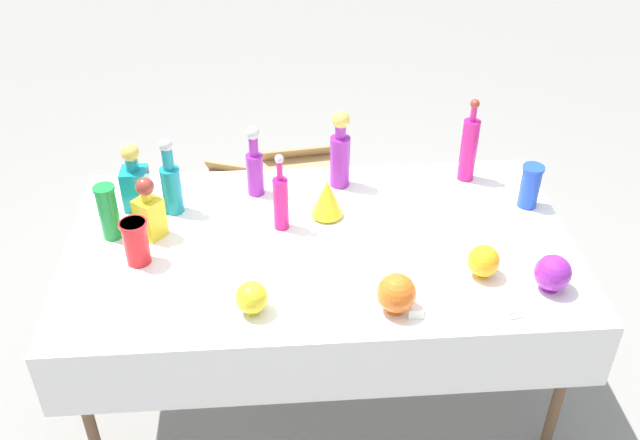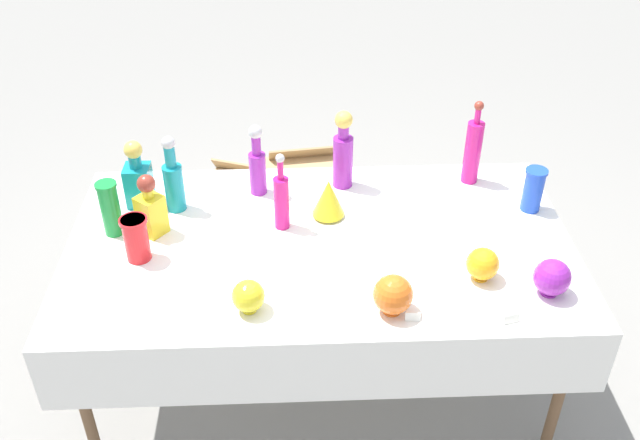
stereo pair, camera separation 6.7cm
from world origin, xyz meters
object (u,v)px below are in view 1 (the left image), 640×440
(fluted_vase_0, at_px, (327,198))
(round_bowl_2, at_px, (553,273))
(tall_bottle_3, at_px, (281,200))
(tall_bottle_2, at_px, (469,148))
(slender_vase_0, at_px, (136,241))
(round_bowl_3, at_px, (484,261))
(slender_vase_1, at_px, (530,185))
(tall_bottle_4, at_px, (255,166))
(cardboard_box_behind_left, at_px, (250,209))
(square_decanter_0, at_px, (135,181))
(square_decanter_1, at_px, (149,211))
(round_bowl_1, at_px, (396,293))
(tall_bottle_1, at_px, (171,183))
(cardboard_box_behind_right, at_px, (298,191))
(slender_vase_2, at_px, (108,211))
(round_bowl_0, at_px, (252,297))
(tall_bottle_0, at_px, (340,152))

(fluted_vase_0, distance_m, round_bowl_2, 0.92)
(tall_bottle_3, bearing_deg, tall_bottle_2, 20.74)
(slender_vase_0, relative_size, round_bowl_3, 1.40)
(tall_bottle_3, bearing_deg, slender_vase_1, 4.48)
(tall_bottle_4, bearing_deg, fluted_vase_0, -33.72)
(round_bowl_2, xyz_separation_m, cardboard_box_behind_left, (-1.12, 1.47, -0.68))
(square_decanter_0, bearing_deg, square_decanter_1, -68.85)
(tall_bottle_3, relative_size, round_bowl_1, 2.27)
(tall_bottle_1, bearing_deg, cardboard_box_behind_right, 61.51)
(tall_bottle_4, bearing_deg, slender_vase_2, -154.20)
(tall_bottle_1, relative_size, round_bowl_3, 2.64)
(tall_bottle_3, distance_m, round_bowl_3, 0.81)
(round_bowl_1, height_order, round_bowl_3, round_bowl_1)
(tall_bottle_1, height_order, square_decanter_1, tall_bottle_1)
(slender_vase_0, relative_size, slender_vase_1, 0.95)
(tall_bottle_1, xyz_separation_m, tall_bottle_3, (0.44, -0.15, -0.01))
(tall_bottle_3, bearing_deg, round_bowl_0, -103.05)
(fluted_vase_0, xyz_separation_m, cardboard_box_behind_right, (-0.08, 1.09, -0.68))
(cardboard_box_behind_right, bearing_deg, round_bowl_2, -62.47)
(round_bowl_2, bearing_deg, tall_bottle_1, 156.78)
(tall_bottle_3, bearing_deg, round_bowl_2, -25.31)
(tall_bottle_2, bearing_deg, cardboard_box_behind_left, 144.42)
(slender_vase_0, height_order, slender_vase_1, slender_vase_1)
(tall_bottle_3, height_order, slender_vase_1, tall_bottle_3)
(round_bowl_0, xyz_separation_m, cardboard_box_behind_left, (-0.06, 1.52, -0.67))
(tall_bottle_3, xyz_separation_m, cardboard_box_behind_right, (0.11, 1.16, -0.72))
(round_bowl_0, relative_size, cardboard_box_behind_right, 0.26)
(tall_bottle_0, distance_m, square_decanter_1, 0.84)
(square_decanter_1, bearing_deg, tall_bottle_2, 13.93)
(square_decanter_0, xyz_separation_m, round_bowl_1, (0.97, -0.71, -0.05))
(tall_bottle_4, height_order, round_bowl_1, tall_bottle_4)
(square_decanter_1, xyz_separation_m, round_bowl_1, (0.89, -0.50, -0.04))
(tall_bottle_4, height_order, cardboard_box_behind_right, tall_bottle_4)
(tall_bottle_2, relative_size, tall_bottle_3, 1.15)
(tall_bottle_2, distance_m, tall_bottle_4, 0.93)
(square_decanter_0, xyz_separation_m, slender_vase_1, (1.62, -0.11, -0.02))
(round_bowl_0, bearing_deg, tall_bottle_1, 116.99)
(cardboard_box_behind_right, bearing_deg, round_bowl_3, -67.95)
(tall_bottle_3, xyz_separation_m, slender_vase_1, (1.03, 0.08, -0.03))
(cardboard_box_behind_right, bearing_deg, tall_bottle_3, -95.40)
(slender_vase_0, relative_size, round_bowl_2, 1.28)
(tall_bottle_2, relative_size, cardboard_box_behind_right, 0.80)
(tall_bottle_0, relative_size, round_bowl_3, 2.78)
(tall_bottle_4, bearing_deg, square_decanter_1, -145.82)
(round_bowl_0, bearing_deg, slender_vase_1, 26.61)
(square_decanter_1, bearing_deg, slender_vase_2, 178.16)
(fluted_vase_0, relative_size, cardboard_box_behind_left, 0.27)
(tall_bottle_0, relative_size, tall_bottle_4, 1.11)
(tall_bottle_1, bearing_deg, cardboard_box_behind_left, 73.06)
(cardboard_box_behind_left, bearing_deg, square_decanter_1, -107.97)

